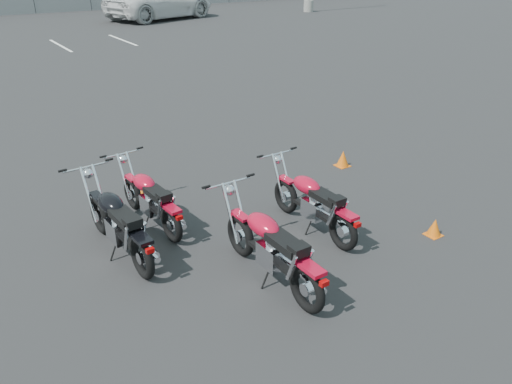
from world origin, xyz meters
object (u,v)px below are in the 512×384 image
motorcycle_second_black (119,224)px  motorcycle_third_red (272,248)px  motorcycle_rear_red (314,203)px  motorcycle_front_red (151,199)px

motorcycle_second_black → motorcycle_third_red: size_ratio=0.99×
motorcycle_second_black → motorcycle_rear_red: bearing=-19.5°
motorcycle_front_red → motorcycle_third_red: bearing=-72.6°
motorcycle_second_black → motorcycle_rear_red: size_ratio=1.06×
motorcycle_third_red → motorcycle_rear_red: motorcycle_third_red is taller
motorcycle_front_red → motorcycle_rear_red: 2.54m
motorcycle_front_red → motorcycle_third_red: motorcycle_third_red is taller
motorcycle_front_red → motorcycle_second_black: size_ratio=0.91×
motorcycle_front_red → motorcycle_second_black: (-0.71, -0.57, 0.04)m
motorcycle_second_black → motorcycle_rear_red: (2.74, -0.97, -0.03)m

